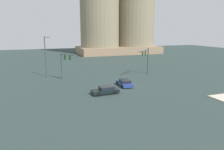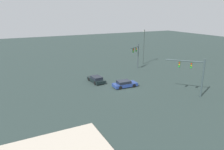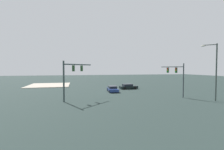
# 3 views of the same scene
# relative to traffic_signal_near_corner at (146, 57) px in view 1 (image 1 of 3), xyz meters

# --- Properties ---
(ground_plane) EXTENTS (178.44, 178.44, 0.00)m
(ground_plane) POSITION_rel_traffic_signal_near_corner_xyz_m (-8.31, -7.94, -4.19)
(ground_plane) COLOR #2A3936
(traffic_signal_near_corner) EXTENTS (4.51, 4.12, 6.13)m
(traffic_signal_near_corner) POSITION_rel_traffic_signal_near_corner_xyz_m (0.00, 0.00, 0.00)
(traffic_signal_near_corner) COLOR #344447
(traffic_signal_near_corner) RESTS_ON ground
(traffic_signal_opposite_side) EXTENTS (2.26, 3.60, 5.86)m
(traffic_signal_opposite_side) POSITION_rel_traffic_signal_near_corner_xyz_m (-17.96, 1.09, -0.17)
(traffic_signal_opposite_side) COLOR #333D42
(traffic_signal_opposite_side) RESTS_ON ground
(streetlamp_curved_arm) EXTENTS (1.78, 1.60, 8.76)m
(streetlamp_curved_arm) POSITION_rel_traffic_signal_near_corner_xyz_m (-21.30, 5.52, 0.81)
(streetlamp_curved_arm) COLOR #354240
(streetlamp_curved_arm) RESTS_ON ground
(sedan_car_approaching) EXTENTS (2.17, 4.48, 1.21)m
(sedan_car_approaching) POSITION_rel_traffic_signal_near_corner_xyz_m (-8.44, -7.54, -3.62)
(sedan_car_approaching) COLOR navy
(sedan_car_approaching) RESTS_ON ground
(sedan_car_waiting_far) EXTENTS (4.44, 2.15, 1.21)m
(sedan_car_waiting_far) POSITION_rel_traffic_signal_near_corner_xyz_m (-13.25, -11.04, -3.62)
(sedan_car_waiting_far) COLOR black
(sedan_car_waiting_far) RESTS_ON ground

